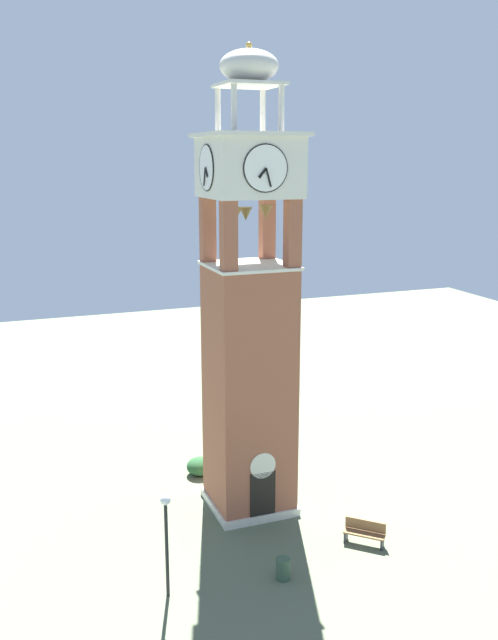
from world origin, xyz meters
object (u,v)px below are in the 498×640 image
Objects in this scene: park_bench at (365,532)px; clock_tower at (249,333)px; lamp_post at (166,526)px; trash_bin at (283,569)px.

clock_tower is at bearing 124.97° from park_bench.
lamp_post is (-4.86, -4.96, -5.10)m from clock_tower.
lamp_post reaches higher than trash_bin.
clock_tower is 8.61m from lamp_post.
lamp_post is at bearing -176.53° from park_bench.
park_bench is 4.02m from trash_bin.
park_bench is 8.29m from lamp_post.
park_bench is at bearing 3.47° from lamp_post.
lamp_post is 4.69m from trash_bin.
lamp_post reaches higher than park_bench.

